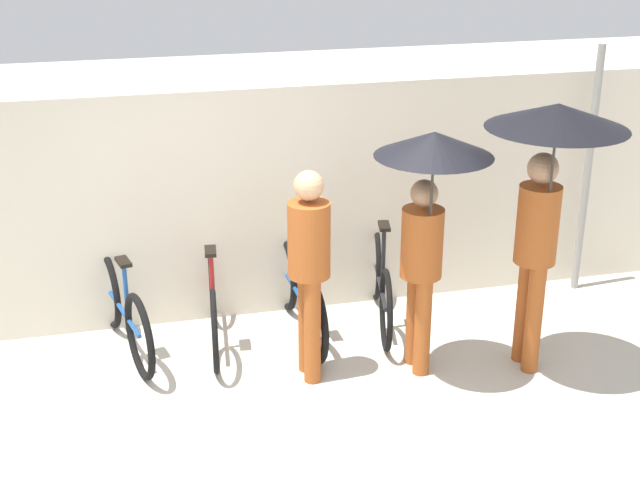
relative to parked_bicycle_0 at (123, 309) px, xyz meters
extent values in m
plane|color=beige|center=(1.10, -1.73, -0.36)|extent=(30.00, 30.00, 0.00)
cube|color=beige|center=(1.10, 0.44, 0.66)|extent=(11.09, 0.12, 2.03)
torus|color=black|center=(-0.10, 0.46, -0.02)|extent=(0.21, 0.69, 0.69)
torus|color=black|center=(0.11, -0.48, -0.02)|extent=(0.21, 0.69, 0.69)
cylinder|color=#19478C|center=(0.00, -0.01, -0.02)|extent=(0.25, 0.95, 0.04)
cylinder|color=#19478C|center=(0.04, -0.17, 0.23)|extent=(0.04, 0.04, 0.49)
cube|color=black|center=(0.04, -0.17, 0.49)|extent=(0.13, 0.21, 0.03)
cylinder|color=#19478C|center=(-0.10, 0.46, 0.32)|extent=(0.04, 0.04, 0.67)
cylinder|color=#19478C|center=(-0.10, 0.46, 0.65)|extent=(0.44, 0.12, 0.03)
torus|color=black|center=(0.78, 0.44, -0.03)|extent=(0.12, 0.67, 0.67)
torus|color=black|center=(0.68, -0.51, -0.03)|extent=(0.12, 0.67, 0.67)
cylinder|color=maroon|center=(0.73, -0.03, -0.03)|extent=(0.14, 0.96, 0.04)
cylinder|color=maroon|center=(0.72, -0.20, 0.24)|extent=(0.04, 0.04, 0.54)
cube|color=black|center=(0.72, -0.20, 0.52)|extent=(0.11, 0.21, 0.03)
cylinder|color=maroon|center=(0.78, 0.44, 0.34)|extent=(0.04, 0.04, 0.73)
cylinder|color=maroon|center=(0.78, 0.44, 0.70)|extent=(0.44, 0.07, 0.03)
torus|color=black|center=(1.45, 0.44, -0.02)|extent=(0.08, 0.68, 0.68)
torus|color=black|center=(1.48, -0.55, -0.02)|extent=(0.08, 0.68, 0.68)
cylinder|color=#19478C|center=(1.47, -0.05, -0.02)|extent=(0.07, 0.99, 0.04)
cylinder|color=#19478C|center=(1.47, -0.23, 0.27)|extent=(0.04, 0.04, 0.59)
cube|color=black|center=(1.47, -0.23, 0.58)|extent=(0.10, 0.20, 0.03)
cylinder|color=#19478C|center=(1.45, 0.44, 0.29)|extent=(0.04, 0.04, 0.62)
cylinder|color=#19478C|center=(1.45, 0.44, 0.60)|extent=(0.44, 0.04, 0.03)
torus|color=black|center=(2.30, 0.46, -0.02)|extent=(0.19, 0.68, 0.69)
torus|color=black|center=(2.09, -0.49, -0.02)|extent=(0.19, 0.68, 0.69)
cylinder|color=black|center=(2.20, -0.02, -0.02)|extent=(0.24, 0.96, 0.04)
cylinder|color=black|center=(2.16, -0.18, 0.28)|extent=(0.04, 0.04, 0.60)
cube|color=black|center=(2.16, -0.18, 0.60)|extent=(0.13, 0.21, 0.03)
cylinder|color=black|center=(2.30, 0.46, 0.29)|extent=(0.04, 0.04, 0.62)
cylinder|color=black|center=(2.30, 0.46, 0.60)|extent=(0.44, 0.12, 0.03)
cylinder|color=#9E4C1E|center=(1.38, -0.69, 0.07)|extent=(0.13, 0.13, 0.85)
cylinder|color=#9E4C1E|center=(1.38, -0.87, 0.07)|extent=(0.13, 0.13, 0.85)
cylinder|color=#9E4C1E|center=(1.38, -0.78, 0.78)|extent=(0.32, 0.32, 0.58)
sphere|color=tan|center=(1.38, -0.78, 1.20)|extent=(0.22, 0.22, 0.22)
cylinder|color=#9E4C1E|center=(2.23, -0.78, 0.04)|extent=(0.13, 0.13, 0.80)
cylinder|color=#9E4C1E|center=(2.24, -0.96, 0.04)|extent=(0.13, 0.13, 0.80)
cylinder|color=#9E4C1E|center=(2.24, -0.87, 0.71)|extent=(0.32, 0.32, 0.54)
sphere|color=#997051|center=(2.24, -0.87, 1.10)|extent=(0.21, 0.21, 0.21)
cylinder|color=#332D28|center=(2.24, -1.01, 1.08)|extent=(0.02, 0.02, 0.69)
cone|color=black|center=(2.24, -1.01, 1.52)|extent=(0.86, 0.86, 0.18)
cylinder|color=#9E4C1E|center=(3.09, -0.94, 0.09)|extent=(0.13, 0.13, 0.90)
cylinder|color=#9E4C1E|center=(3.09, -1.12, 0.09)|extent=(0.13, 0.13, 0.90)
cylinder|color=#9E4C1E|center=(3.09, -1.03, 0.84)|extent=(0.32, 0.32, 0.61)
sphere|color=#997051|center=(3.09, -1.03, 1.28)|extent=(0.23, 0.23, 0.23)
cylinder|color=#332D28|center=(3.09, -1.17, 1.25)|extent=(0.02, 0.02, 0.74)
cone|color=black|center=(3.09, -1.17, 1.71)|extent=(1.02, 1.02, 0.18)
cylinder|color=gray|center=(4.21, 0.20, 0.79)|extent=(0.07, 0.07, 2.31)
camera|label=1|loc=(0.00, -6.71, 3.24)|focal=50.00mm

